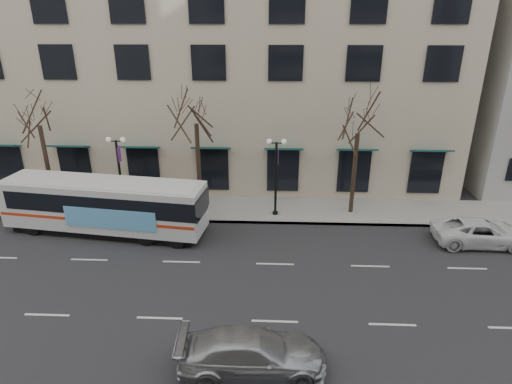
# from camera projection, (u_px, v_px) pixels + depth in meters

# --- Properties ---
(ground) EXTENTS (160.00, 160.00, 0.00)m
(ground) POSITION_uv_depth(u_px,v_px,m) (172.00, 287.00, 20.68)
(ground) COLOR black
(ground) RESTS_ON ground
(sidewalk_far) EXTENTS (80.00, 4.00, 0.15)m
(sidewalk_far) POSITION_uv_depth(u_px,v_px,m) (275.00, 210.00, 28.77)
(sidewalk_far) COLOR gray
(sidewalk_far) RESTS_ON ground
(building_hotel) EXTENTS (40.00, 20.00, 24.00)m
(building_hotel) POSITION_uv_depth(u_px,v_px,m) (194.00, 18.00, 35.59)
(building_hotel) COLOR #BEAF91
(building_hotel) RESTS_ON ground
(tree_far_left) EXTENTS (3.60, 3.60, 8.34)m
(tree_far_left) POSITION_uv_depth(u_px,v_px,m) (37.00, 110.00, 26.66)
(tree_far_left) COLOR black
(tree_far_left) RESTS_ON ground
(tree_far_mid) EXTENTS (3.60, 3.60, 8.55)m
(tree_far_mid) POSITION_uv_depth(u_px,v_px,m) (195.00, 109.00, 26.18)
(tree_far_mid) COLOR black
(tree_far_mid) RESTS_ON ground
(tree_far_right) EXTENTS (3.60, 3.60, 8.06)m
(tree_far_right) POSITION_uv_depth(u_px,v_px,m) (359.00, 118.00, 25.97)
(tree_far_right) COLOR black
(tree_far_right) RESTS_ON ground
(lamp_post_left) EXTENTS (1.22, 0.45, 5.21)m
(lamp_post_left) POSITION_uv_depth(u_px,v_px,m) (120.00, 172.00, 27.33)
(lamp_post_left) COLOR black
(lamp_post_left) RESTS_ON ground
(lamp_post_right) EXTENTS (1.22, 0.45, 5.21)m
(lamp_post_right) POSITION_uv_depth(u_px,v_px,m) (276.00, 174.00, 26.94)
(lamp_post_right) COLOR black
(lamp_post_right) RESTS_ON ground
(city_bus) EXTENTS (12.34, 4.19, 3.28)m
(city_bus) POSITION_uv_depth(u_px,v_px,m) (106.00, 205.00, 25.34)
(city_bus) COLOR silver
(city_bus) RESTS_ON ground
(silver_car) EXTENTS (5.55, 2.49, 1.58)m
(silver_car) POSITION_uv_depth(u_px,v_px,m) (252.00, 353.00, 15.57)
(silver_car) COLOR #A0A3A7
(silver_car) RESTS_ON ground
(white_pickup) EXTENTS (5.28, 2.48, 1.46)m
(white_pickup) POSITION_uv_depth(u_px,v_px,m) (481.00, 232.00, 24.39)
(white_pickup) COLOR white
(white_pickup) RESTS_ON ground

